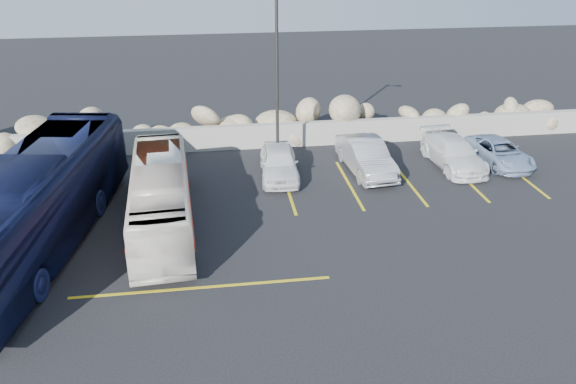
{
  "coord_description": "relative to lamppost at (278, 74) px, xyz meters",
  "views": [
    {
      "loc": [
        -0.36,
        -14.38,
        10.14
      ],
      "look_at": [
        2.21,
        4.0,
        1.27
      ],
      "focal_mm": 35.0,
      "sensor_mm": 36.0,
      "label": 1
    }
  ],
  "objects": [
    {
      "name": "ground",
      "position": [
        -2.56,
        -9.5,
        -4.3
      ],
      "size": [
        90.0,
        90.0,
        0.0
      ],
      "primitive_type": "plane",
      "color": "black",
      "rests_on": "ground"
    },
    {
      "name": "seawall",
      "position": [
        -2.56,
        2.5,
        -3.7
      ],
      "size": [
        60.0,
        0.4,
        1.2
      ],
      "primitive_type": "cube",
      "color": "#99978B",
      "rests_on": "ground"
    },
    {
      "name": "riprap_pile",
      "position": [
        -2.56,
        3.7,
        -3.0
      ],
      "size": [
        54.0,
        2.8,
        2.6
      ],
      "primitive_type": null,
      "color": "#8A775A",
      "rests_on": "ground"
    },
    {
      "name": "parking_lines",
      "position": [
        2.09,
        -3.93,
        -4.29
      ],
      "size": [
        18.16,
        9.36,
        0.01
      ],
      "color": "gold",
      "rests_on": "ground"
    },
    {
      "name": "lamppost",
      "position": [
        0.0,
        0.0,
        0.0
      ],
      "size": [
        1.14,
        0.18,
        8.0
      ],
      "color": "#2B2926",
      "rests_on": "ground"
    },
    {
      "name": "vintage_bus",
      "position": [
        -4.96,
        -5.07,
        -3.11
      ],
      "size": [
        2.53,
        8.63,
        2.37
      ],
      "primitive_type": "imported",
      "rotation": [
        0.0,
        0.0,
        0.06
      ],
      "color": "silver",
      "rests_on": "ground"
    },
    {
      "name": "tour_coach",
      "position": [
        -9.05,
        -5.96,
        -2.64
      ],
      "size": [
        4.63,
        12.17,
        3.31
      ],
      "primitive_type": "imported",
      "rotation": [
        0.0,
        0.0,
        -0.16
      ],
      "color": "#0F1434",
      "rests_on": "ground"
    },
    {
      "name": "car_a",
      "position": [
        -0.15,
        -1.23,
        -3.61
      ],
      "size": [
        1.85,
        4.09,
        1.36
      ],
      "primitive_type": "imported",
      "rotation": [
        0.0,
        0.0,
        -0.06
      ],
      "color": "silver",
      "rests_on": "ground"
    },
    {
      "name": "car_b",
      "position": [
        3.79,
        -1.2,
        -3.56
      ],
      "size": [
        1.93,
        4.58,
        1.47
      ],
      "primitive_type": "imported",
      "rotation": [
        0.0,
        0.0,
        0.08
      ],
      "color": "#9D9DA1",
      "rests_on": "ground"
    },
    {
      "name": "car_c",
      "position": [
        7.95,
        -1.14,
        -3.65
      ],
      "size": [
        2.0,
        4.55,
        1.3
      ],
      "primitive_type": "imported",
      "rotation": [
        0.0,
        0.0,
        0.04
      ],
      "color": "silver",
      "rests_on": "ground"
    },
    {
      "name": "car_d",
      "position": [
        10.19,
        -1.16,
        -3.74
      ],
      "size": [
        2.21,
        4.17,
        1.12
      ],
      "primitive_type": "imported",
      "rotation": [
        0.0,
        0.0,
        0.09
      ],
      "color": "#7E94B3",
      "rests_on": "ground"
    }
  ]
}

